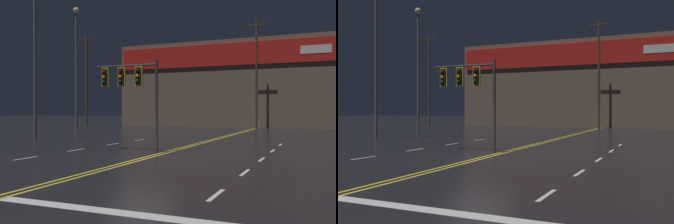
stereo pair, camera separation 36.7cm
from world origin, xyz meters
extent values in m
plane|color=black|center=(0.00, 0.00, 0.00)|extent=(200.00, 200.00, 0.00)
cube|color=gold|center=(-0.15, 0.00, 0.00)|extent=(0.12, 60.00, 0.01)
cube|color=gold|center=(0.15, 0.00, 0.00)|extent=(0.12, 60.00, 0.01)
cube|color=silver|center=(-4.76, -1.80, 0.00)|extent=(0.12, 1.40, 0.01)
cube|color=silver|center=(-4.76, 1.80, 0.00)|extent=(0.12, 1.40, 0.01)
cube|color=silver|center=(-4.76, 5.40, 0.00)|extent=(0.12, 1.40, 0.01)
cube|color=silver|center=(-4.76, 9.00, 0.00)|extent=(0.12, 1.40, 0.01)
cube|color=silver|center=(4.76, -5.40, 0.00)|extent=(0.12, 1.40, 0.01)
cube|color=silver|center=(4.76, -1.80, 0.00)|extent=(0.12, 1.40, 0.01)
cube|color=silver|center=(4.76, 1.80, 0.00)|extent=(0.12, 1.40, 0.01)
cube|color=silver|center=(4.76, 5.40, 0.00)|extent=(0.12, 1.40, 0.01)
cube|color=silver|center=(4.76, 9.00, 0.00)|extent=(0.12, 1.40, 0.01)
cube|color=silver|center=(4.76, -7.70, 0.00)|extent=(9.15, 0.40, 0.01)
cylinder|color=#38383D|center=(-0.37, 2.28, 2.29)|extent=(0.14, 0.14, 4.59)
cylinder|color=#38383D|center=(-2.07, 2.28, 4.34)|extent=(3.41, 0.10, 0.10)
cube|color=black|center=(-1.34, 2.28, 3.80)|extent=(0.28, 0.24, 0.84)
cube|color=gold|center=(-1.34, 2.28, 3.80)|extent=(0.42, 0.08, 0.99)
sphere|color=#500705|center=(-1.34, 2.12, 4.05)|extent=(0.17, 0.17, 0.17)
sphere|color=orange|center=(-1.34, 2.12, 3.80)|extent=(0.17, 0.17, 0.17)
sphere|color=#084513|center=(-1.34, 2.12, 3.55)|extent=(0.17, 0.17, 0.17)
cube|color=black|center=(-2.32, 2.28, 3.80)|extent=(0.28, 0.24, 0.84)
cube|color=gold|center=(-2.32, 2.28, 3.80)|extent=(0.42, 0.08, 0.99)
sphere|color=#500705|center=(-2.32, 2.12, 4.05)|extent=(0.17, 0.17, 0.17)
sphere|color=orange|center=(-2.32, 2.12, 3.80)|extent=(0.17, 0.17, 0.17)
sphere|color=#084513|center=(-2.32, 2.12, 3.55)|extent=(0.17, 0.17, 0.17)
cube|color=black|center=(-3.29, 2.28, 3.80)|extent=(0.28, 0.24, 0.84)
cube|color=gold|center=(-3.29, 2.28, 3.80)|extent=(0.42, 0.08, 0.99)
sphere|color=#500705|center=(-3.29, 2.12, 4.05)|extent=(0.17, 0.17, 0.17)
sphere|color=orange|center=(-3.29, 2.12, 3.80)|extent=(0.17, 0.17, 0.17)
sphere|color=#084513|center=(-3.29, 2.12, 3.55)|extent=(0.17, 0.17, 0.17)
cylinder|color=#59595E|center=(-13.85, 14.02, 5.53)|extent=(0.20, 0.20, 11.06)
sphere|color=#F9D17A|center=(-13.85, 14.02, 11.23)|extent=(0.56, 0.56, 0.56)
cylinder|color=#59595E|center=(-11.33, 5.96, 6.00)|extent=(0.20, 0.20, 12.00)
cube|color=brown|center=(0.00, 34.67, 5.30)|extent=(36.07, 10.00, 10.59)
cube|color=red|center=(0.00, 29.57, 8.74)|extent=(35.35, 0.20, 2.65)
cube|color=white|center=(6.31, 29.52, 8.74)|extent=(3.20, 0.16, 0.90)
cylinder|color=#4C3828|center=(-21.99, 27.17, 6.08)|extent=(0.26, 0.26, 12.16)
cube|color=#4C3828|center=(-21.99, 27.17, 11.56)|extent=(2.20, 0.12, 0.12)
cylinder|color=#4C3828|center=(0.30, 27.17, 6.02)|extent=(0.26, 0.26, 12.04)
cube|color=#4C3828|center=(0.30, 27.17, 11.44)|extent=(2.20, 0.12, 0.12)
camera|label=1|loc=(7.24, -14.36, 2.11)|focal=40.00mm
camera|label=2|loc=(7.58, -14.21, 2.11)|focal=40.00mm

